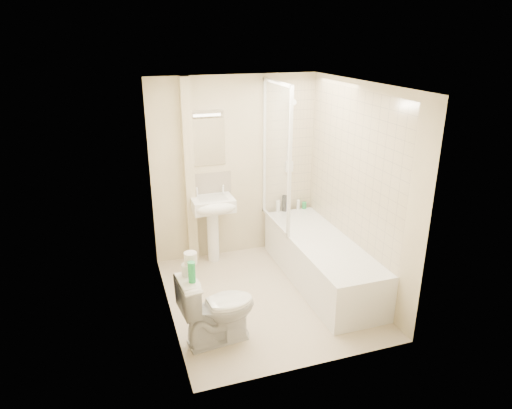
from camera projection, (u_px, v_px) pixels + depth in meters
name	position (u px, v px, depth m)	size (l,w,h in m)	color
floor	(266.00, 296.00, 5.31)	(2.50, 2.50, 0.00)	beige
wall_back	(235.00, 168.00, 6.00)	(2.20, 0.02, 2.40)	beige
wall_left	(164.00, 211.00, 4.56)	(0.02, 2.50, 2.40)	beige
wall_right	(358.00, 189.00, 5.21)	(0.02, 2.50, 2.40)	beige
ceiling	(268.00, 84.00, 4.46)	(2.20, 2.50, 0.02)	white
tile_back	(289.00, 148.00, 6.13)	(0.70, 0.01, 1.75)	beige
tile_right	(352.00, 167.00, 5.24)	(0.01, 2.10, 1.75)	beige
pipe_boxing	(189.00, 174.00, 5.76)	(0.12, 0.12, 2.40)	beige
splashback	(209.00, 184.00, 5.94)	(0.60, 0.01, 0.30)	beige
mirror	(207.00, 142.00, 5.75)	(0.46, 0.01, 0.60)	white
strip_light	(206.00, 113.00, 5.59)	(0.42, 0.07, 0.07)	silver
bathtub	(321.00, 260.00, 5.54)	(0.70, 2.10, 0.55)	white
shower_screen	(276.00, 156.00, 5.63)	(0.04, 0.92, 1.80)	white
shower_fixture	(290.00, 140.00, 6.05)	(0.10, 0.16, 0.99)	white
pedestal_sink	(213.00, 212.00, 5.85)	(0.53, 0.49, 1.02)	white
bottle_white_a	(278.00, 206.00, 6.29)	(0.06, 0.06, 0.16)	white
bottle_black_b	(284.00, 203.00, 6.30)	(0.07, 0.07, 0.23)	black
bottle_blue	(286.00, 206.00, 6.33)	(0.06, 0.06, 0.13)	navy
bottle_white_b	(298.00, 205.00, 6.38)	(0.05, 0.05, 0.14)	white
bottle_green	(304.00, 205.00, 6.42)	(0.06, 0.06, 0.09)	green
toilet	(218.00, 308.00, 4.42)	(0.78, 0.50, 0.75)	white
toilet_roll_lower	(187.00, 270.00, 4.25)	(0.11, 0.11, 0.11)	white
toilet_roll_upper	(190.00, 258.00, 4.23)	(0.12, 0.12, 0.11)	white
green_bottle	(192.00, 272.00, 4.11)	(0.07, 0.07, 0.20)	green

